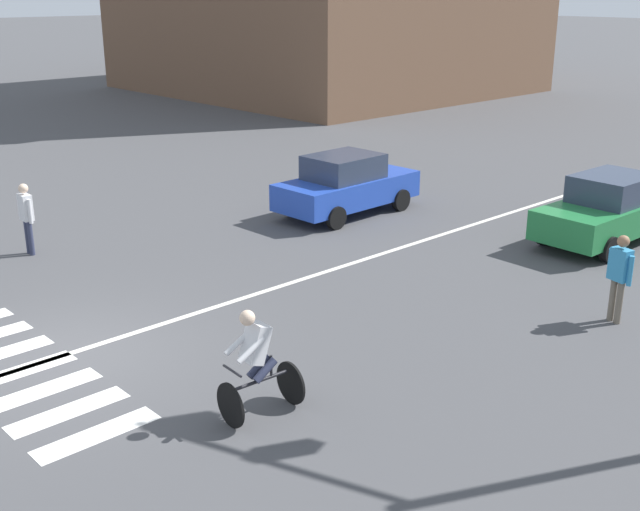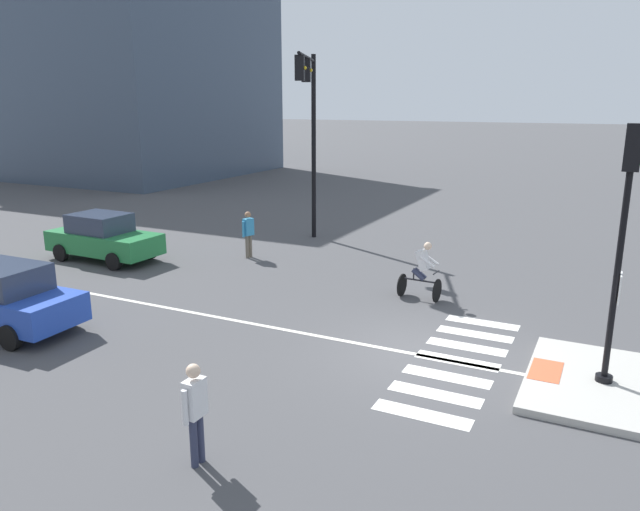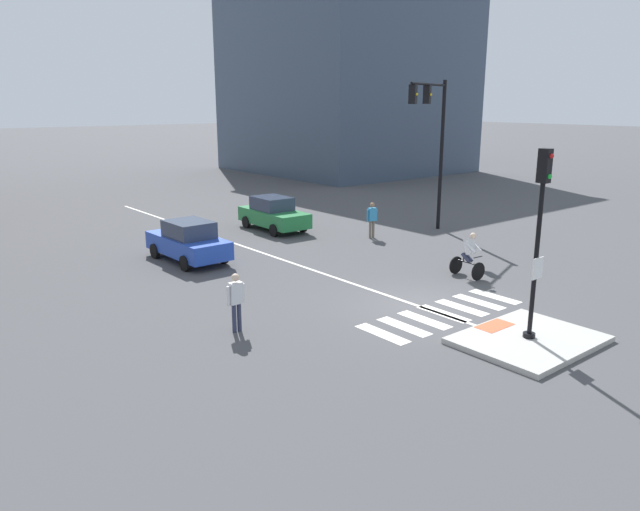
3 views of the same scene
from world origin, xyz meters
TOP-DOWN VIEW (x-y plane):
  - ground_plane at (0.00, 0.00)m, footprint 300.00×300.00m
  - traffic_island at (0.00, -3.64)m, footprint 3.67×2.84m
  - tactile_pad_front at (0.00, -2.58)m, footprint 1.10×0.60m
  - signal_pole at (0.00, -3.65)m, footprint 0.44×0.38m
  - crosswalk_stripe_a at (-2.58, -0.78)m, footprint 0.44×1.80m
  - crosswalk_stripe_b at (-1.72, -0.78)m, footprint 0.44×1.80m
  - crosswalk_stripe_c at (-0.86, -0.78)m, footprint 0.44×1.80m
  - crosswalk_stripe_d at (0.00, -0.78)m, footprint 0.44×1.80m
  - crosswalk_stripe_e at (0.86, -0.78)m, footprint 0.44×1.80m
  - crosswalk_stripe_f at (1.72, -0.78)m, footprint 0.44×1.80m
  - crosswalk_stripe_g at (2.58, -0.78)m, footprint 0.44×1.80m
  - lane_centre_line at (-0.06, 10.00)m, footprint 0.14×28.00m
  - traffic_light_mast at (8.43, 7.13)m, footprint 3.98×1.68m
  - building_corner_left at (23.85, 30.87)m, footprint 17.36×18.36m
  - car_green_eastbound_far at (2.99, 12.48)m, footprint 1.93×4.14m
  - car_blue_westbound_far at (-3.07, 9.64)m, footprint 1.92×4.14m
  - cyclist at (3.70, 1.18)m, footprint 0.73×1.13m
  - pedestrian_at_curb_left at (-5.58, 1.88)m, footprint 0.55×0.23m
  - pedestrian_waiting_far_side at (5.51, 8.10)m, footprint 0.54×0.30m

SIDE VIEW (x-z plane):
  - ground_plane at x=0.00m, z-range 0.00..0.00m
  - crosswalk_stripe_a at x=-2.58m, z-range 0.00..0.01m
  - crosswalk_stripe_b at x=-1.72m, z-range 0.00..0.01m
  - crosswalk_stripe_c at x=-0.86m, z-range 0.00..0.01m
  - crosswalk_stripe_d at x=0.00m, z-range 0.00..0.01m
  - crosswalk_stripe_e at x=0.86m, z-range 0.00..0.01m
  - crosswalk_stripe_f at x=1.72m, z-range 0.00..0.01m
  - crosswalk_stripe_g at x=2.58m, z-range 0.00..0.01m
  - lane_centre_line at x=-0.06m, z-range 0.00..0.01m
  - traffic_island at x=0.00m, z-range 0.00..0.15m
  - tactile_pad_front at x=0.00m, z-range 0.15..0.16m
  - car_green_eastbound_far at x=2.99m, z-range -0.01..1.63m
  - car_blue_westbound_far at x=-3.07m, z-range -0.01..1.63m
  - cyclist at x=3.70m, z-range 0.03..1.71m
  - pedestrian_at_curb_left at x=-5.58m, z-range 0.15..1.82m
  - pedestrian_waiting_far_side at x=5.51m, z-range 0.15..1.82m
  - signal_pole at x=0.00m, z-range 0.65..5.57m
  - traffic_light_mast at x=8.43m, z-range 1.31..8.49m
  - building_corner_left at x=23.85m, z-range 0.02..16.67m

